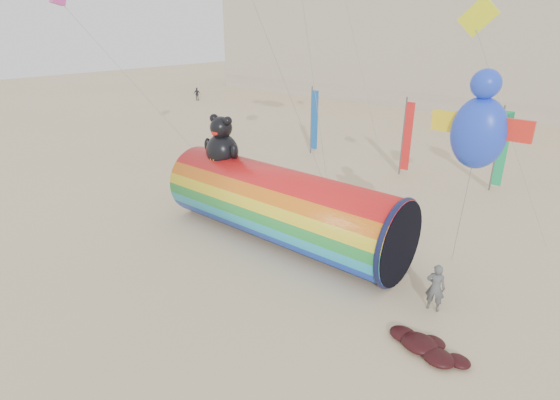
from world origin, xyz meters
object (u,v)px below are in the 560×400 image
Objects in this scene: windsock_assembly at (280,204)px; kite_handler at (436,287)px; hotel_building at (430,17)px; fabric_bundle at (426,346)px.

kite_handler is (7.72, -0.70, -0.93)m from windsock_assembly.
hotel_building is 49.45m from kite_handler.
hotel_building reaches higher than kite_handler.
kite_handler is at bearing 106.72° from fabric_bundle.
hotel_building is 46.09m from windsock_assembly.
kite_handler reaches higher than fabric_bundle.
windsock_assembly reaches higher than fabric_bundle.
windsock_assembly is 6.61× the size of kite_handler.
fabric_bundle is at bearing -19.39° from windsock_assembly.
hotel_building is 33.25× the size of kite_handler.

